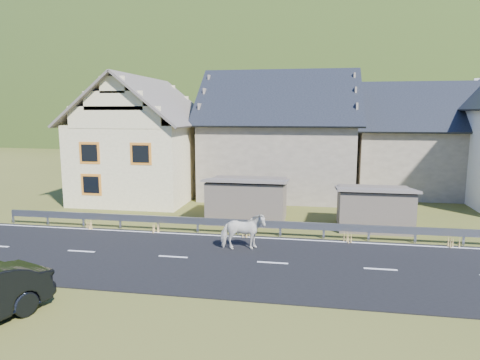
# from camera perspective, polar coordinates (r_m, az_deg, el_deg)

# --- Properties ---
(ground) EXTENTS (160.00, 160.00, 0.00)m
(ground) POSITION_cam_1_polar(r_m,az_deg,el_deg) (16.83, 4.36, -11.07)
(ground) COLOR #3B4115
(ground) RESTS_ON ground
(road) EXTENTS (60.00, 7.00, 0.04)m
(road) POSITION_cam_1_polar(r_m,az_deg,el_deg) (16.82, 4.36, -11.01)
(road) COLOR black
(road) RESTS_ON ground
(lane_markings) EXTENTS (60.00, 6.60, 0.01)m
(lane_markings) POSITION_cam_1_polar(r_m,az_deg,el_deg) (16.81, 4.36, -10.93)
(lane_markings) COLOR silver
(lane_markings) RESTS_ON road
(guardrail) EXTENTS (28.10, 0.09, 0.75)m
(guardrail) POSITION_cam_1_polar(r_m,az_deg,el_deg) (20.16, 5.40, -6.00)
(guardrail) COLOR #93969B
(guardrail) RESTS_ON ground
(shed_left) EXTENTS (4.30, 3.30, 2.40)m
(shed_left) POSITION_cam_1_polar(r_m,az_deg,el_deg) (22.98, 1.00, -2.71)
(shed_left) COLOR #6E6050
(shed_left) RESTS_ON ground
(shed_right) EXTENTS (3.80, 2.90, 2.20)m
(shed_right) POSITION_cam_1_polar(r_m,az_deg,el_deg) (22.46, 17.44, -3.67)
(shed_right) COLOR #6E6050
(shed_right) RESTS_ON ground
(house_cream) EXTENTS (7.80, 9.80, 8.30)m
(house_cream) POSITION_cam_1_polar(r_m,az_deg,el_deg) (30.05, -12.64, 6.11)
(house_cream) COLOR #FFEFB8
(house_cream) RESTS_ON ground
(house_stone_a) EXTENTS (10.80, 9.80, 8.90)m
(house_stone_a) POSITION_cam_1_polar(r_m,az_deg,el_deg) (30.85, 5.33, 6.87)
(house_stone_a) COLOR gray
(house_stone_a) RESTS_ON ground
(house_stone_b) EXTENTS (9.80, 8.80, 8.10)m
(house_stone_b) POSITION_cam_1_polar(r_m,az_deg,el_deg) (33.62, 22.94, 5.70)
(house_stone_b) COLOR gray
(house_stone_b) RESTS_ON ground
(mountain) EXTENTS (440.00, 280.00, 260.00)m
(mountain) POSITION_cam_1_polar(r_m,az_deg,el_deg) (197.46, 10.83, 1.37)
(mountain) COLOR #293E10
(mountain) RESTS_ON ground
(conifer_patch) EXTENTS (76.00, 50.00, 28.00)m
(conifer_patch) POSITION_cam_1_polar(r_m,az_deg,el_deg) (137.83, -14.47, 8.84)
(conifer_patch) COLOR black
(conifer_patch) RESTS_ON ground
(horse) EXTENTS (1.24, 2.00, 1.57)m
(horse) POSITION_cam_1_polar(r_m,az_deg,el_deg) (18.09, 0.37, -6.86)
(horse) COLOR silver
(horse) RESTS_ON road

